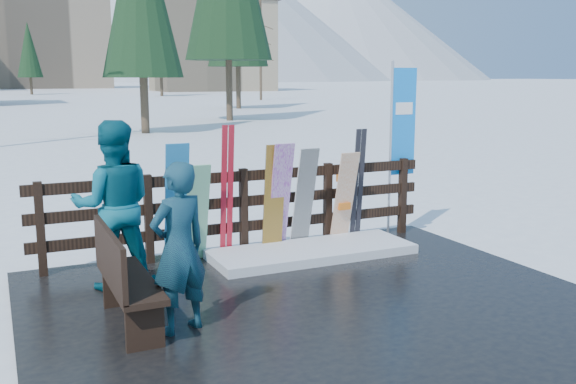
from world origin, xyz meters
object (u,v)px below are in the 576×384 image
snowboard_5 (344,198)px  snowboard_3 (280,198)px  snowboard_1 (197,213)px  snowboard_0 (177,204)px  person_front (179,248)px  person_back (114,205)px  rental_flag (400,128)px  snowboard_4 (304,198)px  bench (122,276)px  snowboard_2 (274,199)px

snowboard_5 → snowboard_3: bearing=180.0°
snowboard_1 → snowboard_0: bearing=180.0°
person_front → person_back: size_ratio=0.85×
rental_flag → snowboard_4: bearing=-171.2°
person_back → snowboard_5: bearing=-160.9°
bench → snowboard_4: bearing=32.9°
bench → snowboard_3: snowboard_3 is taller
rental_flag → snowboard_1: bearing=-175.3°
snowboard_0 → snowboard_1: snowboard_0 is taller
snowboard_2 → person_front: bearing=-131.5°
rental_flag → snowboard_3: bearing=-172.7°
bench → snowboard_3: (2.46, 1.83, 0.24)m
snowboard_5 → snowboard_2: bearing=180.0°
snowboard_3 → person_back: size_ratio=0.81×
snowboard_4 → person_front: person_front is taller
bench → person_front: bearing=-33.6°
snowboard_1 → snowboard_5: size_ratio=0.97×
snowboard_0 → snowboard_1: bearing=0.0°
person_front → snowboard_3: bearing=-152.0°
snowboard_2 → snowboard_4: snowboard_2 is taller
snowboard_2 → rental_flag: (2.20, 0.27, 0.86)m
snowboard_4 → snowboard_5: snowboard_4 is taller
snowboard_5 → rental_flag: rental_flag is taller
snowboard_2 → snowboard_3: 0.09m
snowboard_0 → snowboard_3: bearing=0.0°
snowboard_0 → snowboard_1: 0.30m
snowboard_0 → snowboard_4: (1.80, 0.00, -0.07)m
person_front → snowboard_5: bearing=-163.5°
snowboard_2 → snowboard_1: bearing=180.0°
snowboard_0 → snowboard_2: (1.34, 0.00, -0.04)m
snowboard_1 → snowboard_4: snowboard_4 is taller
snowboard_5 → person_front: 3.68m
snowboard_5 → snowboard_4: bearing=180.0°
snowboard_4 → person_back: 2.75m
snowboard_1 → person_front: bearing=-111.0°
snowboard_1 → person_back: (-1.14, -0.60, 0.31)m
snowboard_5 → rental_flag: bearing=13.7°
snowboard_2 → person_front: 2.86m
snowboard_5 → person_front: (-2.99, -2.14, 0.14)m
bench → snowboard_5: bearing=27.8°
snowboard_3 → snowboard_5: snowboard_3 is taller
bench → person_back: person_back is taller
bench → rental_flag: bearing=24.7°
snowboard_1 → snowboard_3: snowboard_3 is taller
snowboard_1 → snowboard_4: size_ratio=0.91×
snowboard_0 → snowboard_3: snowboard_0 is taller
snowboard_2 → snowboard_5: snowboard_2 is taller
snowboard_1 → snowboard_4: (1.53, 0.00, 0.07)m
snowboard_1 → snowboard_3: size_ratio=0.86×
snowboard_2 → snowboard_3: size_ratio=0.97×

